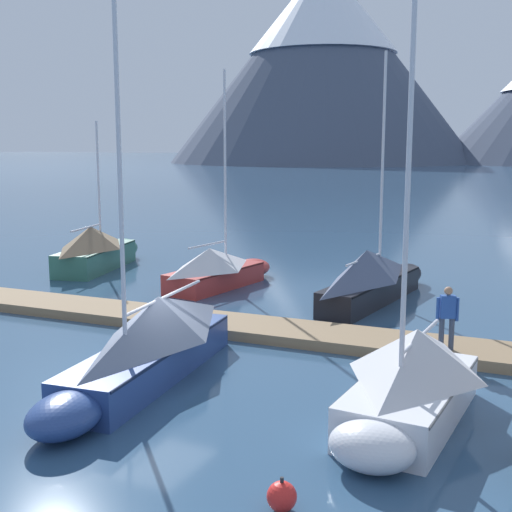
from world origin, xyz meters
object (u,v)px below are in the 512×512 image
Objects in this scene: sailboat_mid_dock_starboard at (147,343)px; sailboat_far_berth at (373,276)px; sailboat_outer_slip at (410,381)px; person_on_dock at (447,314)px; mooring_buoy_inner_mooring at (282,496)px; sailboat_mid_dock_port at (218,268)px; sailboat_nearest_berth at (98,248)px.

sailboat_mid_dock_starboard is 10.60m from sailboat_far_berth.
person_on_dock is at bearing 91.24° from sailboat_outer_slip.
mooring_buoy_inner_mooring is (5.31, -3.97, -0.67)m from sailboat_mid_dock_starboard.
sailboat_mid_dock_starboard is at bearing -177.90° from sailboat_outer_slip.
mooring_buoy_inner_mooring is (9.07, -14.10, -0.52)m from sailboat_mid_dock_port.
sailboat_nearest_berth is at bearing 158.89° from person_on_dock.
sailboat_far_berth is 0.96× the size of sailboat_outer_slip.
person_on_dock is at bearing 84.26° from mooring_buoy_inner_mooring.
sailboat_mid_dock_starboard is at bearing -143.04° from person_on_dock.
sailboat_outer_slip reaches higher than sailboat_mid_dock_port.
sailboat_mid_dock_port reaches higher than person_on_dock.
sailboat_mid_dock_starboard is at bearing -69.68° from sailboat_mid_dock_port.
sailboat_nearest_berth is 13.18m from sailboat_far_berth.
person_on_dock is at bearing 36.96° from sailboat_mid_dock_starboard.
sailboat_far_berth is at bearing 101.06° from mooring_buoy_inner_mooring.
person_on_dock is (16.81, -6.49, 0.33)m from sailboat_nearest_berth.
sailboat_nearest_berth is at bearing 147.16° from sailboat_outer_slip.
sailboat_outer_slip is (10.03, -9.90, 0.13)m from sailboat_mid_dock_port.
sailboat_nearest_berth is 0.80× the size of sailboat_mid_dock_port.
mooring_buoy_inner_mooring is at bearing -95.74° from person_on_dock.
sailboat_far_berth is (13.16, -0.85, 0.01)m from sailboat_nearest_berth.
sailboat_outer_slip is at bearing -32.84° from sailboat_nearest_berth.
mooring_buoy_inner_mooring is (15.94, -15.11, -0.69)m from sailboat_nearest_berth.
sailboat_mid_dock_port is 0.96× the size of sailboat_far_berth.
sailboat_nearest_berth is 20.12m from sailboat_outer_slip.
sailboat_nearest_berth reaches higher than mooring_buoy_inner_mooring.
person_on_dock is at bearing -21.11° from sailboat_nearest_berth.
sailboat_outer_slip is at bearing -69.56° from sailboat_far_berth.
person_on_dock is at bearing -28.87° from sailboat_mid_dock_port.
sailboat_nearest_berth is 18.02m from person_on_dock.
mooring_buoy_inner_mooring is at bearing -57.26° from sailboat_mid_dock_port.
sailboat_outer_slip reaches higher than sailboat_nearest_berth.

